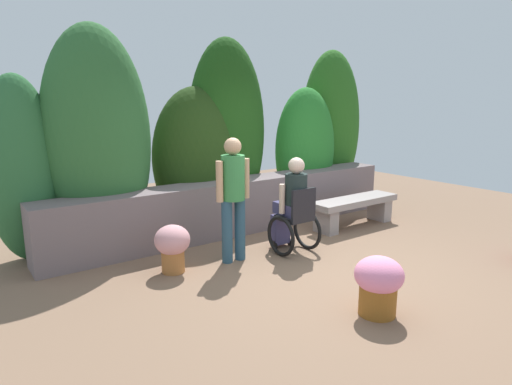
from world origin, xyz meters
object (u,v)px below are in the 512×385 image
at_px(stone_bench, 354,207).
at_px(person_in_wheelchair, 293,208).
at_px(flower_pot_red_accent, 379,283).
at_px(flower_pot_terracotta_by_wall, 172,245).
at_px(person_standing_companion, 233,192).

xyz_separation_m(stone_bench, person_in_wheelchair, (-1.66, -0.36, 0.30)).
bearing_deg(stone_bench, flower_pot_red_accent, -127.80).
distance_m(flower_pot_terracotta_by_wall, flower_pot_red_accent, 2.47).
height_order(stone_bench, flower_pot_terracotta_by_wall, flower_pot_terracotta_by_wall).
height_order(person_standing_companion, flower_pot_terracotta_by_wall, person_standing_companion).
height_order(stone_bench, person_in_wheelchair, person_in_wheelchair).
relative_size(person_in_wheelchair, flower_pot_red_accent, 2.24).
relative_size(stone_bench, person_standing_companion, 1.03).
bearing_deg(person_standing_companion, flower_pot_terracotta_by_wall, 166.48).
height_order(stone_bench, flower_pot_red_accent, flower_pot_red_accent).
xyz_separation_m(stone_bench, flower_pot_red_accent, (-2.17, -2.24, 0.01)).
bearing_deg(person_in_wheelchair, person_standing_companion, 159.37).
distance_m(stone_bench, person_standing_companion, 2.59).
relative_size(stone_bench, flower_pot_red_accent, 2.81).
bearing_deg(flower_pot_terracotta_by_wall, stone_bench, 0.96).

